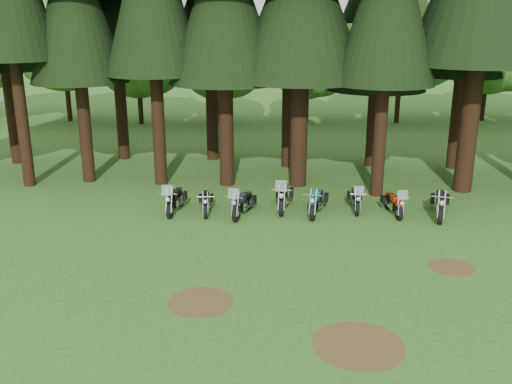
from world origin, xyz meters
TOP-DOWN VIEW (x-y plane):
  - ground at (0.00, 0.00)m, footprint 120.00×120.00m
  - decid_1 at (-15.99, 25.76)m, footprint 7.91×7.69m
  - decid_2 at (-10.43, 24.78)m, footprint 6.72×6.53m
  - decid_3 at (-4.71, 25.13)m, footprint 6.12×5.95m
  - decid_4 at (1.58, 26.32)m, footprint 5.93×5.76m
  - decid_5 at (8.29, 25.71)m, footprint 8.45×8.21m
  - decid_6 at (14.85, 27.01)m, footprint 7.06×6.86m
  - dirt_patch_0 at (-3.00, -2.00)m, footprint 1.80×1.80m
  - dirt_patch_1 at (4.50, 0.50)m, footprint 1.40×1.40m
  - dirt_patch_2 at (1.00, -4.00)m, footprint 2.20×2.20m
  - motorcycle_0 at (-4.96, 5.45)m, footprint 0.48×2.25m
  - motorcycle_1 at (-3.71, 5.42)m, footprint 0.35×1.97m
  - motorcycle_2 at (-2.25, 5.12)m, footprint 0.85×2.20m
  - motorcycle_3 at (-0.65, 5.91)m, footprint 0.55×2.44m
  - motorcycle_4 at (0.65, 5.41)m, footprint 0.68×2.25m
  - motorcycle_5 at (2.24, 5.91)m, footprint 0.39×2.04m
  - motorcycle_6 at (3.65, 5.44)m, footprint 0.52×2.03m
  - motorcycle_7 at (5.39, 5.22)m, footprint 0.73×2.34m

SIDE VIEW (x-z plane):
  - ground at x=0.00m, z-range 0.00..0.00m
  - dirt_patch_0 at x=-3.00m, z-range 0.00..0.01m
  - dirt_patch_1 at x=4.50m, z-range 0.00..0.01m
  - dirt_patch_2 at x=1.00m, z-range 0.00..0.01m
  - motorcycle_1 at x=-3.71m, z-range 0.01..0.81m
  - motorcycle_6 at x=3.65m, z-range -0.21..1.06m
  - motorcycle_5 at x=2.24m, z-range -0.21..1.07m
  - motorcycle_2 at x=-2.25m, z-range -0.23..1.16m
  - motorcycle_0 at x=-4.96m, z-range -0.23..1.18m
  - motorcycle_4 at x=0.65m, z-range 0.01..0.94m
  - motorcycle_7 at x=5.39m, z-range 0.01..0.98m
  - motorcycle_3 at x=-0.65m, z-range -0.25..1.28m
  - decid_4 at x=1.58m, z-range 0.67..8.07m
  - decid_3 at x=-4.71m, z-range 0.69..8.34m
  - decid_2 at x=-10.43m, z-range 0.76..9.15m
  - decid_6 at x=14.85m, z-range 0.79..9.61m
  - decid_1 at x=-15.99m, z-range 0.89..10.77m
  - decid_5 at x=8.29m, z-range 0.95..11.51m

